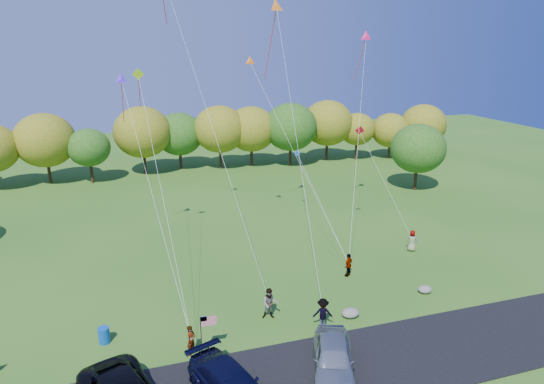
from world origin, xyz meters
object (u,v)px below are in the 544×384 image
Objects in this scene: minivan_silver at (333,358)px; flyer_b at (270,304)px; flyer_d at (349,265)px; flyer_e at (412,241)px; flyer_a at (191,340)px; trash_barrel at (104,335)px; flyer_c at (323,313)px.

flyer_b is (-1.46, 5.85, 0.06)m from minivan_silver.
flyer_d is 1.00× the size of flyer_e.
minivan_silver reaches higher than flyer_a.
flyer_d is 1.87× the size of trash_barrel.
minivan_silver is at bearing 90.46° from flyer_c.
minivan_silver is 6.03m from flyer_b.
minivan_silver reaches higher than trash_barrel.
trash_barrel is (-9.47, 0.39, -0.50)m from flyer_b.
flyer_b is at bearing -10.13° from flyer_d.
minivan_silver is 2.94× the size of flyer_a.
flyer_d is at bearing -111.97° from flyer_c.
flyer_b reaches higher than trash_barrel.
flyer_b is 14.92m from flyer_e.
flyer_b reaches higher than minivan_silver.
flyer_b reaches higher than flyer_e.
flyer_a reaches higher than trash_barrel.
flyer_e is at bearing 162.50° from flyer_d.
flyer_a is at bearing 18.39° from flyer_c.
trash_barrel is at bearing -26.23° from flyer_d.
trash_barrel is (-16.42, -3.14, -0.40)m from flyer_d.
flyer_a is 13.24m from flyer_d.
flyer_a is 7.66m from flyer_c.
flyer_d reaches higher than trash_barrel.
flyer_c reaches higher than flyer_e.
flyer_c is at bearing 95.40° from minivan_silver.
minivan_silver is 7.50m from flyer_a.
flyer_c reaches higher than trash_barrel.
minivan_silver is 2.87× the size of flyer_e.
trash_barrel is at bearing 6.09° from flyer_c.
flyer_a is 0.98× the size of flyer_d.
trash_barrel is (-4.44, 2.49, -0.38)m from flyer_a.
flyer_c is 1.98× the size of trash_barrel.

